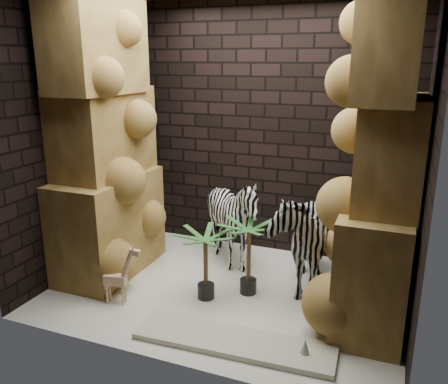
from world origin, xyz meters
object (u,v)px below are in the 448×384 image
at_px(zebra_left, 233,225).
at_px(palm_front, 249,258).
at_px(palm_back, 206,265).
at_px(giraffe_toy, 115,273).
at_px(surfboard, 234,342).
at_px(zebra_right, 299,227).

distance_m(zebra_left, palm_front, 0.68).
height_order(zebra_left, palm_back, zebra_left).
xyz_separation_m(giraffe_toy, palm_back, (0.78, 0.41, 0.04)).
relative_size(zebra_left, surfboard, 0.65).
bearing_deg(palm_front, palm_back, -144.93).
distance_m(palm_front, palm_back, 0.44).
xyz_separation_m(giraffe_toy, surfboard, (1.32, -0.22, -0.29)).
bearing_deg(zebra_left, giraffe_toy, -122.14).
bearing_deg(giraffe_toy, zebra_left, 45.81).
xyz_separation_m(zebra_right, giraffe_toy, (-1.57, -1.00, -0.34)).
height_order(zebra_right, palm_front, zebra_right).
distance_m(zebra_right, palm_front, 0.61).
distance_m(giraffe_toy, palm_front, 1.33).
height_order(giraffe_toy, palm_back, palm_back).
height_order(zebra_right, giraffe_toy, zebra_right).
bearing_deg(zebra_left, palm_front, -55.48).
relative_size(zebra_left, palm_back, 1.55).
height_order(zebra_left, giraffe_toy, zebra_left).
relative_size(giraffe_toy, palm_front, 0.81).
bearing_deg(giraffe_toy, surfboard, -21.45).
xyz_separation_m(zebra_right, surfboard, (-0.26, -1.23, -0.64)).
relative_size(zebra_right, palm_front, 1.69).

